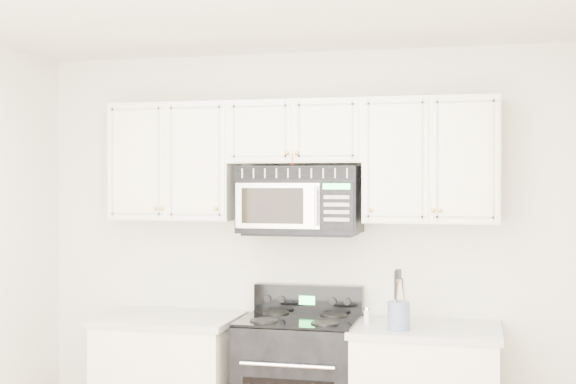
% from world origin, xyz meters
% --- Properties ---
extents(room, '(3.51, 3.51, 2.61)m').
position_xyz_m(room, '(0.00, 0.00, 1.30)').
color(room, '#846A4B').
rests_on(room, ground).
extents(upper_cabinets, '(2.44, 0.37, 0.75)m').
position_xyz_m(upper_cabinets, '(0.00, 1.58, 1.93)').
color(upper_cabinets, white).
rests_on(upper_cabinets, ground).
extents(microwave, '(0.75, 0.42, 0.41)m').
position_xyz_m(microwave, '(0.02, 1.56, 1.66)').
color(microwave, black).
rests_on(microwave, ground).
extents(utensil_crock, '(0.13, 0.13, 0.34)m').
position_xyz_m(utensil_crock, '(0.65, 1.29, 1.01)').
color(utensil_crock, slate).
rests_on(utensil_crock, base_cabinet_right).
extents(shaker_salt, '(0.04, 0.04, 0.10)m').
position_xyz_m(shaker_salt, '(0.45, 1.44, 0.97)').
color(shaker_salt, silver).
rests_on(shaker_salt, base_cabinet_right).
extents(shaker_pepper, '(0.05, 0.05, 0.11)m').
position_xyz_m(shaker_pepper, '(0.64, 1.47, 0.98)').
color(shaker_pepper, silver).
rests_on(shaker_pepper, base_cabinet_right).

